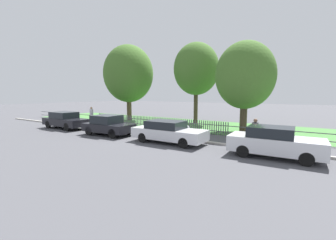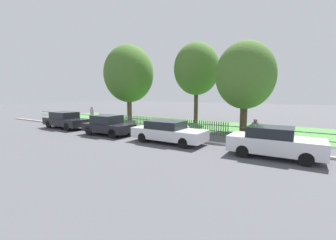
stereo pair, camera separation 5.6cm
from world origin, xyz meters
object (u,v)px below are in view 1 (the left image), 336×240
Objects in this scene: parked_car_navy_estate at (168,132)px; pedestrian_by_lamp at (255,131)px; parked_car_red_compact at (274,142)px; parked_car_silver_hatchback at (65,120)px; parked_car_black_saloon at (108,125)px; pedestrian_near_fence at (92,114)px; covered_motorcycle at (179,128)px; tree_behind_motorcycle at (196,69)px; tree_mid_park at (245,76)px; tree_nearest_kerb at (129,74)px.

pedestrian_by_lamp is at bearing 17.60° from parked_car_navy_estate.
parked_car_red_compact is (5.87, 0.02, 0.04)m from parked_car_navy_estate.
parked_car_black_saloon is (5.48, -0.18, -0.00)m from parked_car_silver_hatchback.
parked_car_silver_hatchback is at bearing 129.59° from pedestrian_near_fence.
parked_car_red_compact is at bearing -1.12° from parked_car_black_saloon.
parked_car_red_compact reaches higher than parked_car_navy_estate.
parked_car_black_saloon is 9.90m from pedestrian_by_lamp.
covered_motorcycle is (10.11, 1.98, -0.09)m from parked_car_silver_hatchback.
pedestrian_by_lamp reaches higher than parked_car_silver_hatchback.
parked_car_black_saloon reaches higher than parked_car_navy_estate.
parked_car_red_compact is (10.91, 0.20, 0.01)m from parked_car_black_saloon.
pedestrian_by_lamp is (5.12, -0.45, 0.28)m from covered_motorcycle.
tree_behind_motorcycle reaches higher than covered_motorcycle.
covered_motorcycle is (-0.41, 1.99, -0.05)m from parked_car_navy_estate.
tree_mid_park is at bearing -28.82° from tree_behind_motorcycle.
parked_car_navy_estate is at bearing -74.14° from tree_behind_motorcycle.
pedestrian_by_lamp is at bearing -68.64° from tree_mid_park.
parked_car_red_compact reaches higher than parked_car_silver_hatchback.
tree_behind_motorcycle is 4.94× the size of pedestrian_by_lamp.
parked_car_black_saloon is 10.80m from tree_mid_park.
tree_mid_park reaches higher than pedestrian_by_lamp.
parked_car_red_compact is (16.39, 0.02, 0.00)m from parked_car_silver_hatchback.
pedestrian_near_fence is (-8.42, -6.08, -4.44)m from tree_behind_motorcycle.
tree_nearest_kerb is at bearing 159.56° from pedestrian_by_lamp.
covered_motorcycle is 0.25× the size of tree_behind_motorcycle.
tree_behind_motorcycle is (7.47, 1.66, 0.24)m from tree_nearest_kerb.
parked_car_red_compact is 0.60× the size of tree_mid_park.
parked_car_black_saloon is at bearing -56.91° from tree_nearest_kerb.
covered_motorcycle is 6.51m from tree_mid_park.
tree_nearest_kerb reaches higher than tree_mid_park.
parked_car_red_compact is at bearing -13.66° from covered_motorcycle.
tree_behind_motorcycle is (2.42, 9.42, 4.68)m from parked_car_black_saloon.
pedestrian_by_lamp reaches higher than parked_car_red_compact.
parked_car_navy_estate is (10.52, -0.01, -0.04)m from parked_car_silver_hatchback.
tree_mid_park is at bearing -137.48° from pedestrian_near_fence.
tree_mid_park reaches higher than covered_motorcycle.
tree_behind_motorcycle is at bearing 135.34° from pedestrian_by_lamp.
tree_mid_park is (7.92, 6.39, 3.61)m from parked_car_black_saloon.
parked_car_red_compact is at bearing -64.21° from tree_mid_park.
parked_car_silver_hatchback is 3.21m from pedestrian_near_fence.
parked_car_navy_estate is at bearing -114.81° from tree_mid_park.
covered_motorcycle is 1.18× the size of pedestrian_near_fence.
parked_car_black_saloon is 10.91m from parked_car_red_compact.
tree_mid_park is at bearing 25.50° from parked_car_silver_hatchback.
parked_car_black_saloon is 1.88× the size of covered_motorcycle.
tree_behind_motorcycle is at bearing 105.33° from parked_car_navy_estate.
parked_car_silver_hatchback is 2.75× the size of pedestrian_by_lamp.
covered_motorcycle is 1.24× the size of pedestrian_by_lamp.
parked_car_silver_hatchback is 1.07× the size of parked_car_red_compact.
pedestrian_by_lamp reaches higher than parked_car_black_saloon.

